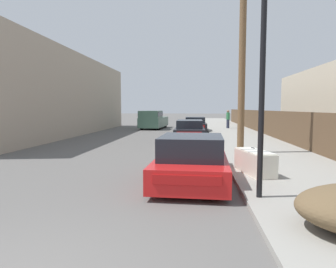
{
  "coord_description": "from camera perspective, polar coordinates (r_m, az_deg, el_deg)",
  "views": [
    {
      "loc": [
        2.13,
        -2.69,
        2.05
      ],
      "look_at": [
        1.05,
        8.79,
        1.05
      ],
      "focal_mm": 32.0,
      "sensor_mm": 36.0,
      "label": 1
    }
  ],
  "objects": [
    {
      "name": "wooden_fence",
      "position": [
        23.19,
        18.12,
        2.11
      ],
      "size": [
        0.08,
        43.02,
        1.74
      ],
      "primitive_type": "cube",
      "color": "brown",
      "rests_on": "sidewalk_curb"
    },
    {
      "name": "sidewalk_curb",
      "position": [
        26.45,
        12.23,
        0.55
      ],
      "size": [
        4.2,
        63.0,
        0.12
      ],
      "primitive_type": "cube",
      "color": "gray",
      "rests_on": "ground"
    },
    {
      "name": "pedestrian",
      "position": [
        29.3,
        11.35,
        2.85
      ],
      "size": [
        0.34,
        0.34,
        1.74
      ],
      "color": "#282D42",
      "rests_on": "sidewalk_curb"
    },
    {
      "name": "building_left_block",
      "position": [
        25.41,
        -23.13,
        6.81
      ],
      "size": [
        7.0,
        22.72,
        6.08
      ],
      "primitive_type": "cube",
      "color": "tan",
      "rests_on": "ground"
    },
    {
      "name": "street_lamp",
      "position": [
        6.74,
        17.61,
        13.47
      ],
      "size": [
        0.26,
        0.26,
        5.13
      ],
      "color": "black",
      "rests_on": "sidewalk_curb"
    },
    {
      "name": "car_parked_far",
      "position": [
        26.13,
        5.17,
        1.77
      ],
      "size": [
        1.98,
        4.21,
        1.28
      ],
      "rotation": [
        0.0,
        0.0,
        0.02
      ],
      "color": "black",
      "rests_on": "ground"
    },
    {
      "name": "utility_pole",
      "position": [
        13.46,
        13.98,
        15.03
      ],
      "size": [
        1.8,
        0.29,
        8.38
      ],
      "color": "brown",
      "rests_on": "sidewalk_curb"
    },
    {
      "name": "car_parked_mid",
      "position": [
        19.43,
        4.15,
        0.7
      ],
      "size": [
        1.89,
        4.46,
        1.28
      ],
      "rotation": [
        0.0,
        0.0,
        0.01
      ],
      "color": "black",
      "rests_on": "ground"
    },
    {
      "name": "parked_sports_car_red",
      "position": [
        8.36,
        4.61,
        -5.09
      ],
      "size": [
        2.06,
        4.39,
        1.31
      ],
      "rotation": [
        0.0,
        0.0,
        -0.04
      ],
      "color": "red",
      "rests_on": "ground"
    },
    {
      "name": "pickup_truck",
      "position": [
        29.59,
        -2.86,
        2.73
      ],
      "size": [
        2.35,
        5.76,
        1.79
      ],
      "rotation": [
        0.0,
        0.0,
        3.08
      ],
      "color": "#385647",
      "rests_on": "ground"
    },
    {
      "name": "discarded_fridge",
      "position": [
        9.22,
        16.15,
        -5.14
      ],
      "size": [
        0.99,
        1.75,
        0.71
      ],
      "rotation": [
        0.0,
        0.0,
        0.24
      ],
      "color": "silver",
      "rests_on": "sidewalk_curb"
    }
  ]
}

